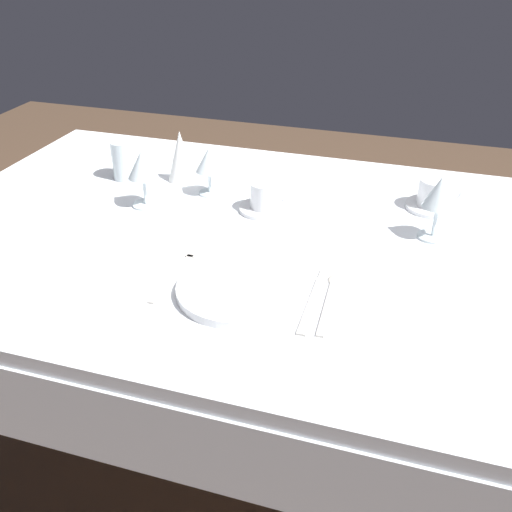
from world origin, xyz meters
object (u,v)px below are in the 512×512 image
drink_tumbler (125,160)px  napkin_folded (181,156)px  wine_glass_centre (209,162)px  wine_glass_right (439,196)px  dinner_plate (238,289)px  spoon_soup (330,296)px  wine_glass_left (143,167)px  coffee_cup_left (436,192)px  dinner_knife (313,301)px  coffee_cup_right (266,195)px  fork_outer (177,272)px

drink_tumbler → napkin_folded: (0.16, 0.03, 0.02)m
wine_glass_centre → wine_glass_right: wine_glass_right is taller
wine_glass_centre → dinner_plate: bearing=-62.1°
spoon_soup → napkin_folded: size_ratio=1.51×
wine_glass_right → napkin_folded: (-0.70, 0.14, -0.04)m
wine_glass_right → wine_glass_left: bearing=-176.5°
coffee_cup_left → dinner_knife: bearing=-111.5°
napkin_folded → wine_glass_centre: bearing=-30.0°
dinner_knife → wine_glass_left: size_ratio=1.58×
wine_glass_centre → wine_glass_left: size_ratio=0.86×
wine_glass_centre → napkin_folded: bearing=150.0°
coffee_cup_right → wine_glass_right: bearing=-3.1°
spoon_soup → napkin_folded: 0.70m
dinner_plate → fork_outer: 0.15m
fork_outer → spoon_soup: bearing=1.4°
wine_glass_centre → wine_glass_right: bearing=-7.2°
spoon_soup → drink_tumbler: drink_tumbler is taller
dinner_plate → coffee_cup_left: coffee_cup_left is taller
spoon_soup → coffee_cup_left: 0.51m
dinner_knife → wine_glass_right: 0.42m
spoon_soup → coffee_cup_right: (-0.24, 0.34, 0.04)m
napkin_folded → coffee_cup_left: bearing=2.2°
coffee_cup_left → wine_glass_right: 0.18m
spoon_soup → wine_glass_left: 0.62m
wine_glass_right → drink_tumbler: wine_glass_right is taller
fork_outer → wine_glass_centre: bearing=101.4°
fork_outer → dinner_plate: bearing=-13.2°
fork_outer → wine_glass_centre: wine_glass_centre is taller
coffee_cup_left → drink_tumbler: size_ratio=1.01×
fork_outer → napkin_folded: bearing=112.4°
spoon_soup → fork_outer: bearing=-178.6°
drink_tumbler → coffee_cup_left: bearing=3.9°
dinner_plate → coffee_cup_right: coffee_cup_right is taller
dinner_knife → drink_tumbler: bearing=145.2°
napkin_folded → drink_tumbler: bearing=-168.7°
fork_outer → spoon_soup: spoon_soup is taller
spoon_soup → dinner_plate: bearing=-166.6°
coffee_cup_left → napkin_folded: 0.69m
fork_outer → coffee_cup_left: (0.50, 0.49, 0.04)m
coffee_cup_left → coffee_cup_right: (-0.41, -0.14, -0.00)m
coffee_cup_right → napkin_folded: bearing=157.7°
fork_outer → dinner_knife: (0.30, -0.02, 0.00)m
fork_outer → coffee_cup_right: size_ratio=2.32×
wine_glass_centre → coffee_cup_left: bearing=8.8°
dinner_plate → wine_glass_left: 0.49m
wine_glass_right → dinner_plate: bearing=-135.0°
dinner_plate → wine_glass_right: 0.52m
drink_tumbler → dinner_knife: bearing=-34.8°
dinner_plate → dinner_knife: (0.15, 0.01, -0.01)m
fork_outer → spoon_soup: 0.33m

